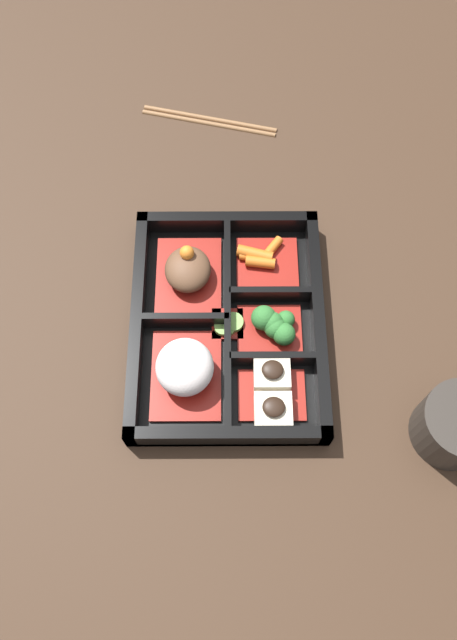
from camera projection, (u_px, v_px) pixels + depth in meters
ground_plane at (228, 328)px, 0.78m from camera, size 3.00×3.00×0.00m
bento_base at (228, 327)px, 0.78m from camera, size 0.30×0.23×0.01m
bento_rim at (230, 322)px, 0.76m from camera, size 0.30×0.23×0.04m
bowl_rice at (186, 368)px, 0.72m from camera, size 0.11×0.08×0.06m
bowl_stew at (189, 271)px, 0.78m from camera, size 0.11×0.08×0.05m
bowl_tofu at (273, 392)px, 0.72m from camera, size 0.08×0.08×0.04m
bowl_greens at (274, 325)px, 0.76m from camera, size 0.07×0.08×0.04m
bowl_carrots at (264, 261)px, 0.80m from camera, size 0.08×0.08×0.02m
bowl_pickles at (230, 326)px, 0.77m from camera, size 0.04×0.04×0.01m
chopsticks at (210, 120)px, 0.92m from camera, size 0.06×0.20×0.01m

